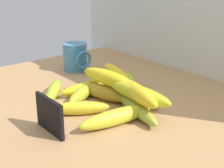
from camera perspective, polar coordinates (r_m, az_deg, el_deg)
The scene contains 17 objects.
counter_top at distance 89.50cm, azimuth 1.32°, elevation -4.50°, with size 110.00×76.00×3.00cm, color tan.
chalkboard_sign at distance 74.42cm, azimuth -10.92°, elevation -5.70°, with size 11.00×1.80×8.40cm.
coffee_mug at distance 117.45cm, azimuth -6.47°, elevation 4.79°, with size 10.05×8.55×9.89cm.
banana_0 at distance 93.23cm, azimuth -4.80°, elevation -1.27°, with size 18.35×3.78×3.78cm, color #A8B327.
banana_1 at distance 95.05cm, azimuth -10.34°, elevation -1.20°, with size 16.62×3.50×3.50cm, color #A2B728.
banana_2 at distance 77.23cm, azimuth 0.82°, elevation -5.84°, with size 20.31×3.98×3.98cm, color gold.
banana_3 at distance 82.74cm, azimuth 4.24°, elevation -4.24°, with size 20.95×3.48×3.48cm, color #9DAE36.
banana_4 at distance 99.16cm, azimuth 0.56°, elevation 0.07°, with size 20.13×3.54×3.54cm, color #8AB22A.
banana_5 at distance 96.11cm, azimuth -3.40°, elevation -0.53°, with size 20.21×3.86×3.86cm, color yellow.
banana_6 at distance 88.87cm, azimuth 4.32°, elevation -2.36°, with size 15.22×3.79×3.79cm, color yellow.
banana_7 at distance 98.99cm, azimuth 3.13°, elevation 0.10°, with size 17.69×3.86×3.86cm, color #A6C428.
banana_8 at distance 82.82cm, azimuth -5.89°, elevation -4.28°, with size 15.66×3.47×3.47cm, color yellow.
banana_9 at distance 91.53cm, azimuth -1.53°, elevation -1.47°, with size 16.44×4.23×4.23cm, color #B28B24.
banana_10 at distance 82.53cm, azimuth 4.46°, elevation -1.39°, with size 19.73×4.26×4.26cm, color gold.
banana_11 at distance 81.64cm, azimuth 4.82°, elevation -1.72°, with size 19.74×4.09×4.09cm, color gold.
banana_12 at distance 90.27cm, azimuth -0.87°, elevation 1.11°, with size 18.78×4.29×4.29cm, color yellow.
banana_13 at distance 98.35cm, azimuth 0.71°, elevation 2.04°, with size 17.80×3.39×3.39cm, color yellow.
Camera 1 is at (61.33, -53.37, 38.91)cm, focal length 51.65 mm.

